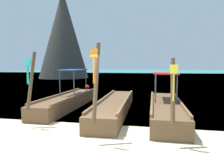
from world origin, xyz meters
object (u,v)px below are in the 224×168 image
Objects in this scene: karst_rock at (63,36)px; mooring_buoy_near at (87,87)px; longtail_boat_orange_ribbon at (115,106)px; longtail_boat_yellow_ribbon at (165,108)px; longtail_boat_turquoise_ribbon at (68,101)px.

mooring_buoy_near is (10.13, -16.89, -7.38)m from karst_rock.
karst_rock reaches higher than longtail_boat_orange_ribbon.
longtail_boat_orange_ribbon reaches higher than longtail_boat_yellow_ribbon.
longtail_boat_yellow_ribbon is 31.93m from karst_rock.
karst_rock is at bearing 120.95° from mooring_buoy_near.
longtail_boat_orange_ribbon is 1.14× the size of longtail_boat_yellow_ribbon.
longtail_boat_yellow_ribbon is 11.43m from mooring_buoy_near.
mooring_buoy_near is (-6.59, 9.34, -0.16)m from longtail_boat_yellow_ribbon.
longtail_boat_orange_ribbon is at bearing -60.88° from karst_rock.
longtail_boat_turquoise_ribbon is at bearing 164.01° from longtail_boat_orange_ribbon.
mooring_buoy_near is (-1.68, 8.29, -0.16)m from longtail_boat_turquoise_ribbon.
longtail_boat_turquoise_ribbon is 0.43× the size of karst_rock.
longtail_boat_orange_ribbon is 0.47× the size of karst_rock.
longtail_boat_turquoise_ribbon is at bearing 167.89° from longtail_boat_yellow_ribbon.
longtail_boat_orange_ribbon reaches higher than mooring_buoy_near.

